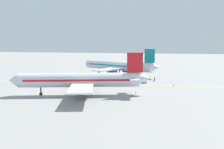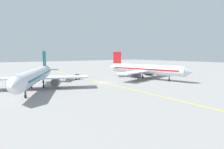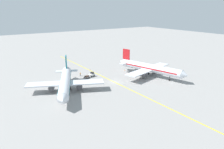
% 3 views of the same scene
% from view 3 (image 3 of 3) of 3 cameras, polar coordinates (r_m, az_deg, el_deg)
% --- Properties ---
extents(ground_plane, '(400.00, 400.00, 0.00)m').
position_cam_3_polar(ground_plane, '(90.78, 0.58, -1.97)').
color(ground_plane, gray).
extents(apron_yellow_centreline, '(1.17, 120.00, 0.01)m').
position_cam_3_polar(apron_yellow_centreline, '(90.78, 0.58, -1.97)').
color(apron_yellow_centreline, yellow).
rests_on(apron_yellow_centreline, ground).
extents(airplane_at_gate, '(28.42, 35.11, 10.60)m').
position_cam_3_polar(airplane_at_gate, '(99.25, 9.82, 1.68)').
color(airplane_at_gate, silver).
rests_on(airplane_at_gate, ground).
extents(airplane_adjacent_stand, '(27.63, 33.54, 10.60)m').
position_cam_3_polar(airplane_adjacent_stand, '(81.20, -12.10, -1.93)').
color(airplane_adjacent_stand, silver).
rests_on(airplane_adjacent_stand, ground).
extents(baggage_tug_white, '(3.34, 2.61, 2.11)m').
position_cam_3_polar(baggage_tug_white, '(98.14, -5.38, -0.02)').
color(baggage_tug_white, white).
rests_on(baggage_tug_white, ground).
extents(baggage_cart_trailing, '(2.93, 2.26, 1.24)m').
position_cam_3_polar(baggage_cart_trailing, '(95.81, -6.64, -0.58)').
color(baggage_cart_trailing, gray).
rests_on(baggage_cart_trailing, ground).
extents(ground_crew_worker, '(0.46, 0.42, 1.68)m').
position_cam_3_polar(ground_crew_worker, '(99.53, -8.29, 0.12)').
color(ground_crew_worker, '#23232D').
rests_on(ground_crew_worker, ground).
extents(traffic_cone_near_nose, '(0.32, 0.32, 0.55)m').
position_cam_3_polar(traffic_cone_near_nose, '(107.56, 3.37, 1.20)').
color(traffic_cone_near_nose, orange).
rests_on(traffic_cone_near_nose, ground).
extents(traffic_cone_mid_apron, '(0.32, 0.32, 0.55)m').
position_cam_3_polar(traffic_cone_mid_apron, '(108.32, -5.73, 1.26)').
color(traffic_cone_mid_apron, orange).
rests_on(traffic_cone_mid_apron, ground).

